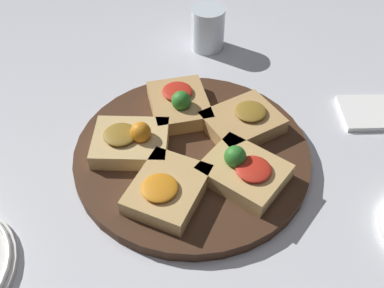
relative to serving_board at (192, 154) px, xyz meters
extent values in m
plane|color=silver|center=(0.00, 0.00, -0.01)|extent=(3.00, 3.00, 0.00)
cylinder|color=#422819|center=(0.00, 0.00, 0.00)|extent=(0.39, 0.39, 0.02)
cube|color=tan|center=(-0.06, -0.08, 0.02)|extent=(0.15, 0.16, 0.03)
ellipsoid|color=olive|center=(-0.07, -0.09, 0.04)|extent=(0.08, 0.08, 0.01)
cube|color=tan|center=(0.06, -0.08, 0.02)|extent=(0.15, 0.15, 0.03)
ellipsoid|color=red|center=(0.06, -0.10, 0.04)|extent=(0.07, 0.08, 0.01)
sphere|color=#2D7A28|center=(0.05, -0.07, 0.05)|extent=(0.03, 0.03, 0.03)
cube|color=#DBB775|center=(0.09, 0.03, 0.02)|extent=(0.15, 0.13, 0.03)
ellipsoid|color=olive|center=(0.11, 0.04, 0.04)|extent=(0.07, 0.07, 0.01)
sphere|color=orange|center=(0.08, 0.03, 0.05)|extent=(0.03, 0.03, 0.03)
cube|color=tan|center=(0.00, 0.10, 0.02)|extent=(0.10, 0.13, 0.03)
ellipsoid|color=orange|center=(0.01, 0.12, 0.04)|extent=(0.06, 0.06, 0.01)
cube|color=tan|center=(-0.10, 0.03, 0.02)|extent=(0.14, 0.13, 0.03)
ellipsoid|color=red|center=(-0.11, 0.03, 0.04)|extent=(0.07, 0.07, 0.01)
sphere|color=#2D7A28|center=(-0.08, 0.02, 0.05)|extent=(0.03, 0.03, 0.03)
cylinder|color=silver|center=(0.09, -0.32, 0.04)|extent=(0.07, 0.07, 0.09)
cube|color=white|center=(-0.27, -0.22, -0.01)|extent=(0.13, 0.13, 0.01)
camera|label=1|loc=(-0.18, 0.47, 0.55)|focal=42.00mm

